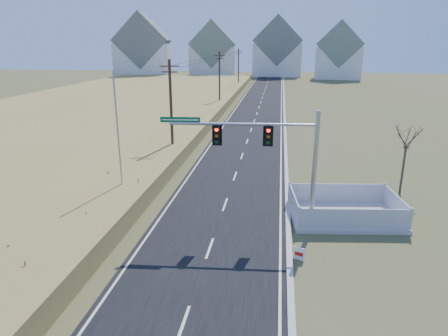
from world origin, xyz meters
The scene contains 16 objects.
ground centered at (0.00, 0.00, 0.00)m, with size 260.00×260.00×0.00m, color #4B5227.
road centered at (0.00, 50.00, 0.03)m, with size 8.00×180.00×0.06m, color black.
curb centered at (4.15, 50.00, 0.09)m, with size 0.30×180.00×0.18m, color #B2AFA8.
reed_marsh centered at (-24.00, 40.00, 0.65)m, with size 38.00×110.00×1.30m, color #9A8545.
utility_pole_near centered at (-6.50, 15.00, 4.68)m, with size 1.80×0.26×9.00m.
utility_pole_mid centered at (-6.50, 45.00, 4.68)m, with size 1.80×0.26×9.00m.
utility_pole_far centered at (-6.50, 75.00, 4.68)m, with size 1.80×0.26×9.00m.
condo_nw centered at (-38.00, 100.00, 7.70)m, with size 17.69×13.38×19.05m.
condo_nnw centered at (-18.00, 108.00, 6.94)m, with size 14.93×11.17×17.03m.
condo_n centered at (2.00, 112.00, 7.61)m, with size 15.27×10.20×18.54m.
condo_ne centered at (20.00, 104.00, 6.84)m, with size 14.12×10.51×16.52m.
traffic_signal_mast centered at (3.54, 0.84, 4.32)m, with size 8.79×0.93×7.01m.
fence_enclosure centered at (7.59, 3.00, 0.29)m, with size 7.05×5.21×1.51m.
open_sign centered at (4.61, -2.49, 0.36)m, with size 0.53×0.26×0.68m.
flagpole centered at (-7.00, 3.69, 3.48)m, with size 0.39×0.39×8.72m.
bare_tree centered at (12.22, 7.95, 4.24)m, with size 1.99×1.99×5.26m.
Camera 1 is at (3.33, -20.51, 10.45)m, focal length 32.00 mm.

